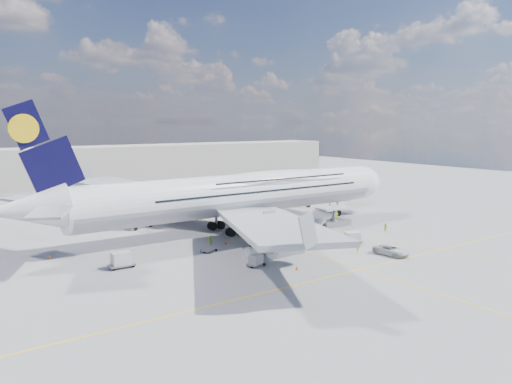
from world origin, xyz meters
TOP-DOWN VIEW (x-y plane):
  - ground at (0.00, 0.00)m, footprint 300.00×300.00m
  - taxi_line_main at (0.00, 0.00)m, footprint 0.25×220.00m
  - taxi_line_cross at (0.00, -20.00)m, footprint 120.00×0.25m
  - taxi_line_diag at (14.00, 10.00)m, footprint 14.16×99.06m
  - airliner at (0.26, 10.00)m, footprint 77.26×79.15m
  - jet_bridge at (29.81, 20.94)m, footprint 18.80×12.10m
  - cargo_loader at (16.82, 2.89)m, footprint 8.53×3.20m
  - terminal at (0.00, 95.00)m, footprint 180.00×16.00m
  - tree_line at (40.00, 140.00)m, footprint 160.00×6.00m
  - dolly_row_a at (-12.19, 0.05)m, footprint 2.92×2.28m
  - dolly_row_b at (-10.77, -10.51)m, footprint 2.95×2.28m
  - dolly_row_c at (-5.35, -5.63)m, footprint 3.56×2.77m
  - dolly_back at (-26.25, -0.58)m, footprint 3.48×1.92m
  - dolly_nose_far at (9.45, -9.29)m, footprint 3.46×2.37m
  - dolly_nose_near at (0.63, -5.99)m, footprint 2.77×1.60m
  - baggage_tug at (-7.79, -5.93)m, footprint 2.89×1.55m
  - catering_truck_inner at (-14.37, 22.54)m, footprint 6.26×3.96m
  - catering_truck_outer at (-21.88, 45.72)m, footprint 7.85×4.30m
  - service_van at (9.09, -17.55)m, footprint 3.05×5.72m
  - crew_nose at (28.45, 15.91)m, footprint 0.81×0.62m
  - crew_loader at (20.68, -6.73)m, footprint 1.04×1.04m
  - crew_wing at (-9.70, 3.72)m, footprint 0.64×0.98m
  - crew_van at (21.82, 7.12)m, footprint 0.95×1.10m
  - crew_tug at (5.80, -13.99)m, footprint 1.31×0.83m
  - cone_nose at (33.79, 17.53)m, footprint 0.47×0.47m
  - cone_wing_left_inner at (-14.18, 23.55)m, footprint 0.42×0.42m
  - cone_wing_left_outer at (-15.48, 36.99)m, footprint 0.47×0.47m
  - cone_wing_right_inner at (-7.47, 2.58)m, footprint 0.44×0.44m
  - cone_wing_right_outer at (-7.29, -15.18)m, footprint 0.44×0.44m
  - cone_tail at (-33.15, 9.97)m, footprint 0.42×0.42m

SIDE VIEW (x-z plane):
  - ground at x=0.00m, z-range 0.00..0.00m
  - taxi_line_main at x=0.00m, z-range 0.00..0.01m
  - taxi_line_cross at x=0.00m, z-range 0.00..0.01m
  - taxi_line_diag at x=14.00m, z-range 0.00..0.01m
  - cone_wing_left_inner at x=-14.18m, z-range -0.01..0.52m
  - cone_tail at x=-33.15m, z-range -0.01..0.53m
  - cone_wing_right_outer at x=-7.29m, z-range -0.01..0.55m
  - cone_wing_right_inner at x=-7.47m, z-range -0.01..0.55m
  - cone_wing_left_outer at x=-15.48m, z-range -0.01..0.59m
  - cone_nose at x=33.79m, z-range -0.01..0.59m
  - dolly_row_a at x=-12.19m, z-range 0.10..0.48m
  - dolly_nose_near at x=0.63m, z-range 0.11..0.50m
  - dolly_row_c at x=-5.35m, z-range 0.13..0.59m
  - service_van at x=9.09m, z-range 0.00..1.53m
  - baggage_tug at x=-7.79m, z-range -0.10..1.64m
  - crew_wing at x=-9.70m, z-range 0.00..1.55m
  - crew_loader at x=20.68m, z-range 0.00..1.70m
  - dolly_row_b at x=-10.77m, z-range 0.06..1.72m
  - crew_van at x=21.82m, z-range 0.00..1.89m
  - crew_tug at x=5.80m, z-range 0.00..1.93m
  - crew_nose at x=28.45m, z-range 0.00..2.00m
  - dolly_nose_far at x=9.45m, z-range 0.08..2.07m
  - dolly_back at x=-26.25m, z-range 0.08..2.26m
  - cargo_loader at x=16.82m, z-range -0.59..3.09m
  - catering_truck_inner at x=-14.37m, z-range -0.10..3.37m
  - catering_truck_outer at x=-21.88m, z-range -0.16..4.27m
  - tree_line at x=40.00m, z-range 0.00..8.00m
  - terminal at x=0.00m, z-range 0.00..12.00m
  - jet_bridge at x=29.81m, z-range 2.60..11.10m
  - airliner at x=0.26m, z-range -4.98..18.72m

